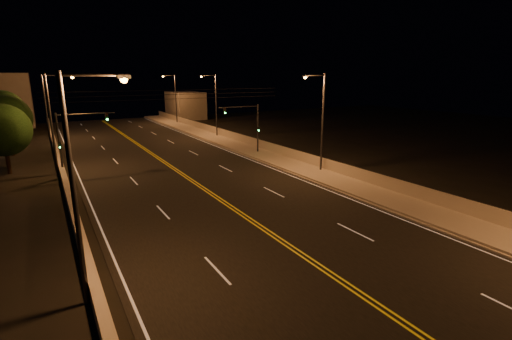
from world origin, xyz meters
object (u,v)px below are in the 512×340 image
streetlight_5 (54,118)px  streetlight_6 (48,103)px  traffic_signal_right (250,123)px  streetlight_2 (214,102)px  traffic_signal_left (71,136)px  tree_1 (8,118)px  tree_0 (3,130)px  tree_2 (3,111)px  streetlight_4 (80,177)px  streetlight_3 (174,96)px  streetlight_1 (321,117)px

streetlight_5 → streetlight_6: size_ratio=1.00×
traffic_signal_right → streetlight_2: bearing=83.5°
traffic_signal_left → tree_1: bearing=112.4°
streetlight_5 → tree_0: size_ratio=1.40×
traffic_signal_right → tree_2: (-25.12, 20.72, 0.86)m
traffic_signal_left → tree_2: tree_2 is taller
streetlight_4 → streetlight_6: (0.00, 44.90, 0.00)m
tree_0 → tree_2: size_ratio=0.91×
streetlight_3 → streetlight_4: 58.92m
streetlight_5 → streetlight_1: bearing=-29.3°
tree_2 → streetlight_1: bearing=-49.6°
tree_0 → streetlight_4: bearing=-80.8°
streetlight_1 → tree_1: (-25.80, 23.97, -0.96)m
streetlight_2 → tree_0: size_ratio=1.40×
streetlight_3 → traffic_signal_left: size_ratio=1.58×
tree_1 → streetlight_1: bearing=-42.9°
tree_1 → tree_2: size_ratio=0.95×
streetlight_1 → streetlight_6: bearing=122.9°
streetlight_4 → tree_1: size_ratio=1.33×
streetlight_2 → streetlight_6: (-21.45, 8.87, 0.00)m
streetlight_6 → traffic_signal_right: (19.90, -22.53, -1.61)m
traffic_signal_right → tree_1: (-24.25, 13.31, 0.65)m
tree_0 → streetlight_1: bearing=-29.5°
tree_1 → tree_2: tree_2 is taller
tree_1 → tree_2: 7.46m
streetlight_2 → tree_2: size_ratio=1.27×
streetlight_2 → streetlight_6: size_ratio=1.00×
tree_1 → streetlight_3: bearing=36.6°
streetlight_5 → tree_2: size_ratio=1.27×
traffic_signal_left → tree_2: bearing=107.1°
streetlight_3 → streetlight_5: same height
streetlight_6 → tree_2: bearing=-160.9°
streetlight_4 → tree_2: size_ratio=1.27×
tree_2 → tree_0: bearing=-86.7°
streetlight_5 → traffic_signal_right: bearing=-4.0°
streetlight_4 → streetlight_2: bearing=59.2°
tree_0 → tree_1: (-0.10, 9.43, 0.21)m
streetlight_4 → traffic_signal_left: streetlight_4 is taller
streetlight_4 → traffic_signal_left: (1.15, 22.37, -1.61)m
streetlight_2 → traffic_signal_right: (-1.55, -13.65, -1.61)m
streetlight_5 → traffic_signal_left: size_ratio=1.58×
streetlight_3 → streetlight_4: bearing=-111.3°
streetlight_2 → streetlight_4: 41.93m
streetlight_5 → traffic_signal_right: (19.90, -1.37, -1.61)m
tree_0 → tree_1: tree_1 is taller
streetlight_2 → traffic_signal_left: (-20.30, -13.65, -1.61)m
streetlight_1 → tree_0: bearing=150.5°
streetlight_3 → tree_2: (-26.67, -11.79, -0.75)m
tree_0 → tree_1: bearing=90.6°
streetlight_5 → traffic_signal_left: bearing=-50.1°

